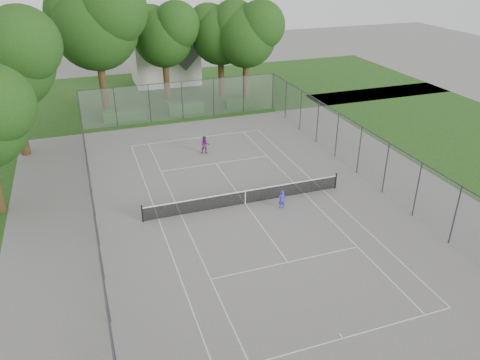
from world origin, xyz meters
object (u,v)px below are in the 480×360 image
object	(u,v)px
tennis_net	(245,197)
woman_player	(205,145)
house	(164,51)
girl_player	(282,199)

from	to	relation	value
tennis_net	woman_player	size ratio (longest dim) A/B	9.06
house	girl_player	bearing A→B (deg)	-88.43
woman_player	house	bearing A→B (deg)	101.37
house	girl_player	world-z (taller)	house
house	tennis_net	bearing A→B (deg)	-92.04
tennis_net	house	xyz separation A→B (m)	(1.08, 30.26, 3.11)
house	woman_player	xyz separation A→B (m)	(-1.33, -21.81, -2.91)
tennis_net	girl_player	xyz separation A→B (m)	(1.94, -1.20, 0.09)
girl_player	woman_player	bearing A→B (deg)	-78.40
house	girl_player	distance (m)	31.62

